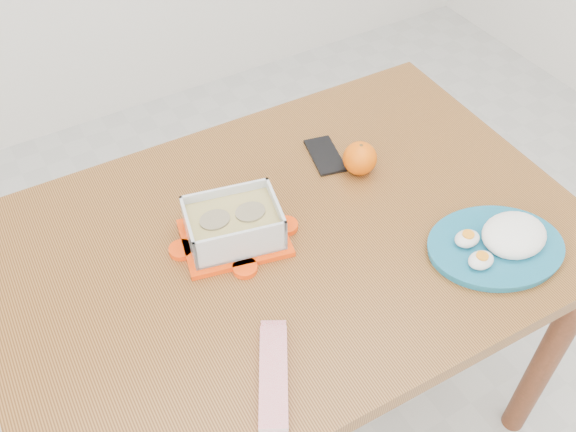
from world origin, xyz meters
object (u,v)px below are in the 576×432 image
food_container (233,225)px  orange_fruit (360,158)px  dining_table (288,267)px  smartphone (325,155)px  rice_plate (502,241)px

food_container → orange_fruit: size_ratio=3.15×
orange_fruit → dining_table: bearing=-159.1°
dining_table → orange_fruit: 0.29m
food_container → smartphone: food_container is taller
dining_table → smartphone: size_ratio=9.71×
rice_plate → smartphone: rice_plate is taller
dining_table → smartphone: 0.28m
orange_fruit → rice_plate: bearing=-71.6°
food_container → orange_fruit: (0.34, 0.04, -0.01)m
rice_plate → orange_fruit: bearing=128.0°
rice_plate → smartphone: size_ratio=2.74×
rice_plate → food_container: bearing=166.6°
dining_table → food_container: food_container is taller
food_container → rice_plate: (0.45, -0.29, -0.02)m
dining_table → food_container: 0.18m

